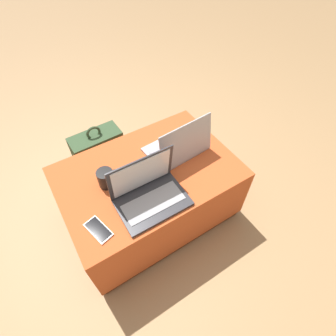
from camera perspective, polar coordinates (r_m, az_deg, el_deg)
name	(u,v)px	position (r m, az deg, el deg)	size (l,w,h in m)	color
ground_plane	(151,212)	(1.78, -3.62, -9.47)	(14.00, 14.00, 0.00)	tan
ottoman	(150,193)	(1.60, -4.00, -5.50)	(0.97, 0.66, 0.43)	maroon
laptop_near	(149,193)	(1.28, -4.19, -5.35)	(0.34, 0.24, 0.24)	#333338
laptop_far	(179,146)	(1.49, 2.42, 4.73)	(0.35, 0.25, 0.24)	#B7B7BC
cell_phone	(98,230)	(1.27, -14.92, -12.83)	(0.10, 0.15, 0.01)	white
backpack	(100,157)	(1.88, -14.55, 2.32)	(0.33, 0.21, 0.47)	#385133
coffee_mug	(107,178)	(1.37, -13.22, -2.12)	(0.12, 0.08, 0.10)	black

